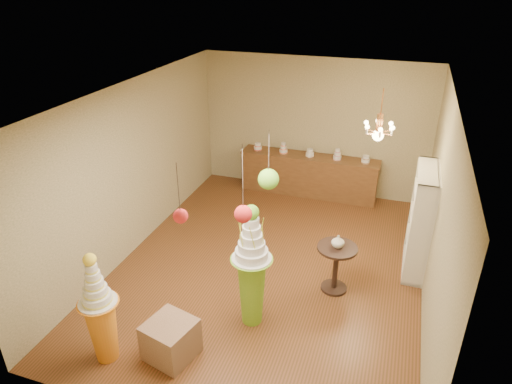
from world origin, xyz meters
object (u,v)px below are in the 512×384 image
(round_table, at_px, (336,262))
(pedestal_green, at_px, (252,276))
(sideboard, at_px, (309,174))
(pedestal_orange, at_px, (102,321))

(round_table, bearing_deg, pedestal_green, -132.64)
(sideboard, height_order, round_table, sideboard)
(sideboard, bearing_deg, pedestal_green, -88.12)
(pedestal_green, bearing_deg, pedestal_orange, -141.46)
(pedestal_green, relative_size, round_table, 2.39)
(sideboard, relative_size, round_table, 3.81)
(pedestal_orange, height_order, sideboard, pedestal_orange)
(pedestal_green, height_order, round_table, pedestal_green)
(pedestal_green, relative_size, pedestal_orange, 1.17)
(pedestal_orange, bearing_deg, round_table, 42.28)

